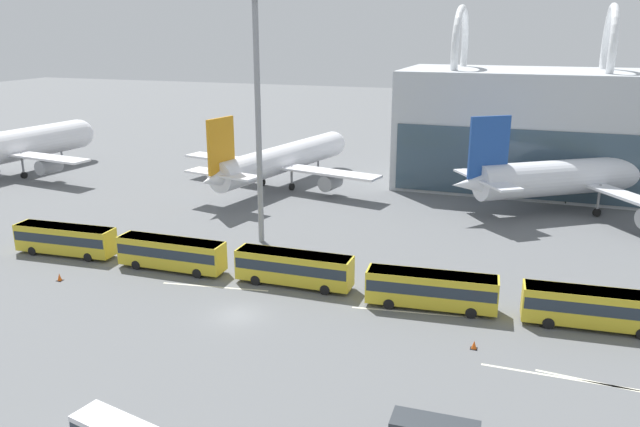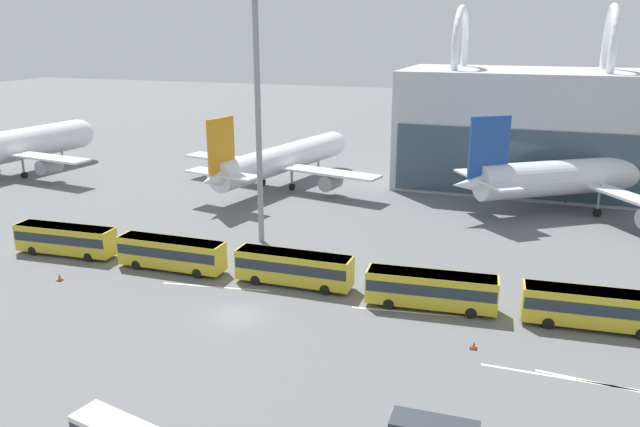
# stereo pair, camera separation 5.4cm
# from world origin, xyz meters

# --- Properties ---
(ground_plane) EXTENTS (440.00, 440.00, 0.00)m
(ground_plane) POSITION_xyz_m (0.00, 0.00, 0.00)
(ground_plane) COLOR slate
(airliner_at_gate_near) EXTENTS (35.43, 34.14, 13.14)m
(airliner_at_gate_near) POSITION_xyz_m (-61.12, 37.13, 5.03)
(airliner_at_gate_near) COLOR white
(airliner_at_gate_near) RESTS_ON ground_plane
(airliner_at_gate_far) EXTENTS (35.33, 37.07, 12.72)m
(airliner_at_gate_far) POSITION_xyz_m (-14.61, 44.23, 4.36)
(airliner_at_gate_far) COLOR white
(airliner_at_gate_far) RESTS_ON ground_plane
(airliner_parked_remote) EXTENTS (37.33, 39.01, 13.71)m
(airliner_parked_remote) POSITION_xyz_m (31.12, 46.35, 4.89)
(airliner_parked_remote) COLOR silver
(airliner_parked_remote) RESTS_ON ground_plane
(shuttle_bus_0) EXTENTS (11.82, 3.18, 3.36)m
(shuttle_bus_0) POSITION_xyz_m (-25.02, 7.58, 1.97)
(shuttle_bus_0) COLOR gold
(shuttle_bus_0) RESTS_ON ground_plane
(shuttle_bus_1) EXTENTS (11.71, 2.69, 3.36)m
(shuttle_bus_1) POSITION_xyz_m (-11.38, 7.56, 1.97)
(shuttle_bus_1) COLOR gold
(shuttle_bus_1) RESTS_ON ground_plane
(shuttle_bus_2) EXTENTS (11.72, 2.69, 3.36)m
(shuttle_bus_2) POSITION_xyz_m (2.26, 7.92, 1.97)
(shuttle_bus_2) COLOR gold
(shuttle_bus_2) RESTS_ON ground_plane
(shuttle_bus_3) EXTENTS (11.86, 3.47, 3.36)m
(shuttle_bus_3) POSITION_xyz_m (15.90, 7.08, 1.97)
(shuttle_bus_3) COLOR gold
(shuttle_bus_3) RESTS_ON ground_plane
(shuttle_bus_4) EXTENTS (11.84, 3.34, 3.36)m
(shuttle_bus_4) POSITION_xyz_m (29.54, 7.75, 1.97)
(shuttle_bus_4) COLOR gold
(shuttle_bus_4) RESTS_ON ground_plane
(floodlight_mast) EXTENTS (2.29, 2.29, 28.15)m
(floodlight_mast) POSITION_xyz_m (-6.31, 19.04, 16.60)
(floodlight_mast) COLOR gray
(floodlight_mast) RESTS_ON ground_plane
(lane_stripe_0) EXTENTS (8.05, 0.96, 0.01)m
(lane_stripe_0) POSITION_xyz_m (29.14, -1.42, 0.00)
(lane_stripe_0) COLOR silver
(lane_stripe_0) RESTS_ON ground_plane
(lane_stripe_1) EXTENTS (11.15, 1.80, 0.01)m
(lane_stripe_1) POSITION_xyz_m (14.70, 5.68, 0.00)
(lane_stripe_1) COLOR silver
(lane_stripe_1) RESTS_ON ground_plane
(lane_stripe_2) EXTENTS (11.24, 0.26, 0.01)m
(lane_stripe_2) POSITION_xyz_m (26.84, -1.53, 0.00)
(lane_stripe_2) COLOR silver
(lane_stripe_2) RESTS_ON ground_plane
(lane_stripe_3) EXTENTS (10.77, 1.84, 0.01)m
(lane_stripe_3) POSITION_xyz_m (-4.95, 4.94, 0.00)
(lane_stripe_3) COLOR silver
(lane_stripe_3) RESTS_ON ground_plane
(traffic_cone_0) EXTENTS (0.57, 0.57, 0.70)m
(traffic_cone_0) POSITION_xyz_m (20.44, 0.72, 0.34)
(traffic_cone_0) COLOR black
(traffic_cone_0) RESTS_ON ground_plane
(traffic_cone_1) EXTENTS (0.60, 0.60, 0.78)m
(traffic_cone_1) POSITION_xyz_m (-20.51, 1.21, 0.38)
(traffic_cone_1) COLOR black
(traffic_cone_1) RESTS_ON ground_plane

